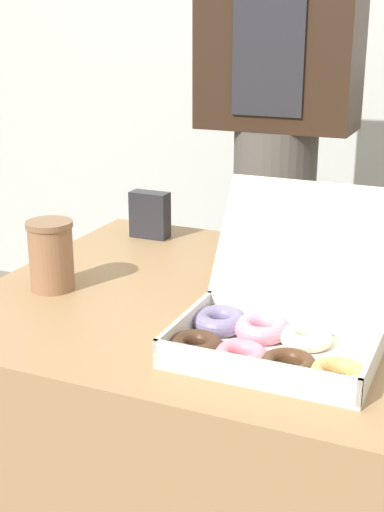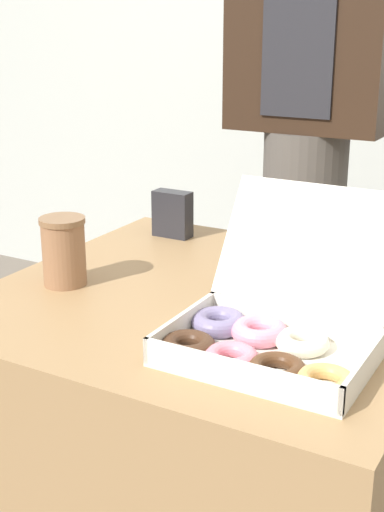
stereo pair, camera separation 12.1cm
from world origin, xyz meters
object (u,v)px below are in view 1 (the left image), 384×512
(donut_box, at_px, (271,329))
(person_customer, at_px, (277,125))
(napkin_holder, at_px, (150,215))
(coffee_cup, at_px, (51,255))

(donut_box, xyz_separation_m, person_customer, (-0.27, 0.89, 0.21))
(donut_box, height_order, napkin_holder, donut_box)
(coffee_cup, bearing_deg, napkin_holder, 87.13)
(donut_box, bearing_deg, napkin_holder, 133.91)
(napkin_holder, distance_m, person_customer, 0.48)
(coffee_cup, distance_m, napkin_holder, 0.41)
(coffee_cup, bearing_deg, person_customer, 73.77)
(person_customer, bearing_deg, napkin_holder, -118.69)
(person_customer, bearing_deg, coffee_cup, -106.23)
(donut_box, bearing_deg, person_customer, 107.03)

